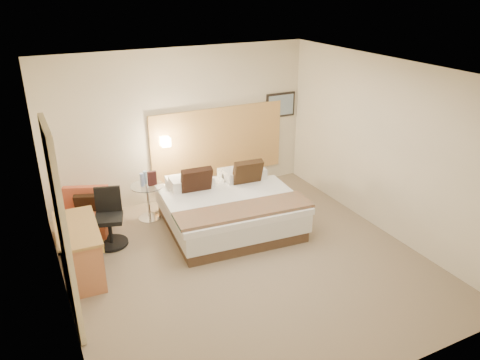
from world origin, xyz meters
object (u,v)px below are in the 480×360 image
desk (79,237)px  lounge_chair (86,217)px  bed (228,207)px  side_table (148,200)px  desk_chair (110,222)px

desk → lounge_chair: bearing=77.9°
bed → lounge_chair: size_ratio=2.48×
side_table → lounge_chair: bearing=-175.9°
bed → desk_chair: bearing=171.4°
desk_chair → bed: bearing=-8.6°
bed → desk: (-2.36, -0.36, 0.25)m
lounge_chair → desk_chair: desk_chair is taller
desk → desk_chair: desk_chair is taller
lounge_chair → desk: size_ratio=0.73×
side_table → desk: desk is taller
bed → desk_chair: 1.87m
side_table → desk: (-1.26, -1.17, 0.24)m
desk → bed: bearing=8.7°
lounge_chair → desk: 1.15m
side_table → desk: bearing=-137.2°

